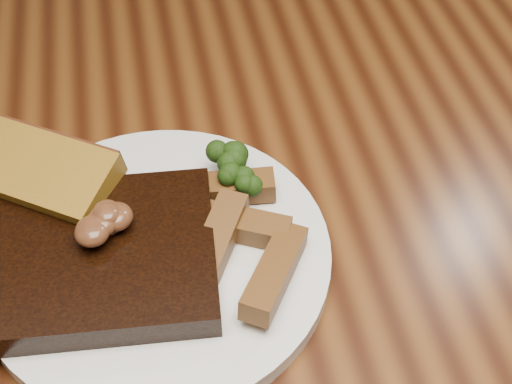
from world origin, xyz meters
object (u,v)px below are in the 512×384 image
(chair_far, at_px, (251,29))
(potato_wedges, at_px, (249,223))
(steak, at_px, (90,259))
(plate, at_px, (157,258))
(garlic_bread, at_px, (48,191))
(dining_table, at_px, (258,278))

(chair_far, relative_size, potato_wedges, 8.02)
(chair_far, xyz_separation_m, steak, (-0.24, -0.64, 0.27))
(potato_wedges, bearing_deg, steak, -174.01)
(plate, bearing_deg, chair_far, 72.96)
(chair_far, height_order, potato_wedges, chair_far)
(chair_far, xyz_separation_m, potato_wedges, (-0.12, -0.62, 0.26))
(plate, height_order, garlic_bread, garlic_bread)
(potato_wedges, bearing_deg, plate, -175.06)
(chair_far, xyz_separation_m, plate, (-0.19, -0.63, 0.25))
(plate, relative_size, garlic_bread, 2.35)
(dining_table, xyz_separation_m, garlic_bread, (-0.17, 0.04, 0.12))
(dining_table, height_order, potato_wedges, potato_wedges)
(dining_table, relative_size, potato_wedges, 13.86)
(garlic_bread, bearing_deg, chair_far, 97.43)
(dining_table, bearing_deg, garlic_bread, 167.62)
(dining_table, distance_m, steak, 0.19)
(dining_table, relative_size, plate, 5.89)
(steak, bearing_deg, dining_table, 21.21)
(potato_wedges, bearing_deg, dining_table, 66.09)
(dining_table, xyz_separation_m, chair_far, (0.11, 0.60, -0.15))
(garlic_bread, xyz_separation_m, potato_wedges, (0.16, -0.06, -0.00))
(plate, relative_size, potato_wedges, 2.35)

